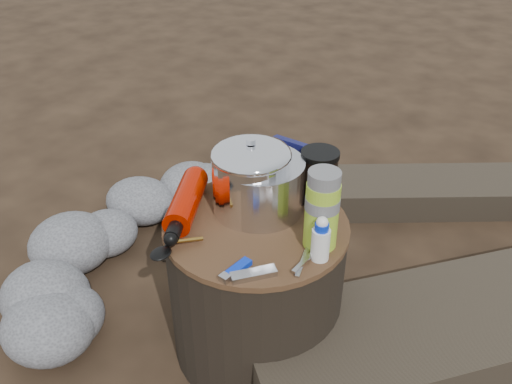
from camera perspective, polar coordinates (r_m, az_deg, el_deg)
The scene contains 16 objects.
ground at distance 1.52m, azimuth 0.00°, elevation -15.38°, with size 60.00×60.00×0.00m, color #2F2116.
stump at distance 1.38m, azimuth 0.00°, elevation -9.93°, with size 0.43×0.43×0.39m, color black.
rock_ring at distance 1.75m, azimuth -11.96°, elevation -4.66°, with size 0.41×0.90×0.18m, color slate, non-canonical shape.
log_small at distance 2.19m, azimuth 24.34°, elevation 0.10°, with size 0.23×1.27×0.11m, color #30291F.
foil_windscreen at distance 1.27m, azimuth 0.39°, elevation 0.67°, with size 0.21×0.21×0.13m, color silver.
camping_pot at distance 1.25m, azimuth -0.52°, elevation 1.49°, with size 0.18×0.18×0.18m, color white.
fuel_bottle at distance 1.28m, azimuth -7.31°, elevation -0.94°, with size 0.06×0.26×0.06m, color #BB1400, non-canonical shape.
thermos at distance 1.15m, azimuth 6.92°, elevation -1.87°, with size 0.07×0.07×0.18m, color #9CC72C.
travel_mug at distance 1.31m, azimuth 6.58°, elevation 1.62°, with size 0.09×0.09×0.13m, color black.
stuff_sack at distance 1.37m, azimuth -1.51°, elevation 2.84°, with size 0.16×0.13×0.11m, color gold.
food_pouch at distance 1.36m, azimuth 3.46°, elevation 2.88°, with size 0.10×0.02×0.13m, color #101146.
lighter at distance 1.12m, azimuth -1.86°, elevation -7.95°, with size 0.02×0.08×0.01m, color #0A2DC9.
multitool at distance 1.11m, azimuth -0.26°, elevation -8.60°, with size 0.03×0.09×0.01m, color #B2B2B6.
pot_grabber at distance 1.16m, azimuth 5.07°, elevation -6.79°, with size 0.03×0.12×0.01m, color #B2B2B6, non-canonical shape.
spork at distance 1.23m, azimuth -8.26°, elevation -4.27°, with size 0.03×0.16×0.01m, color black, non-canonical shape.
squeeze_bottle at distance 1.14m, azimuth 6.79°, elevation -5.07°, with size 0.04×0.04×0.09m, color white.
Camera 1 is at (0.51, -0.87, 1.13)m, focal length 38.22 mm.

